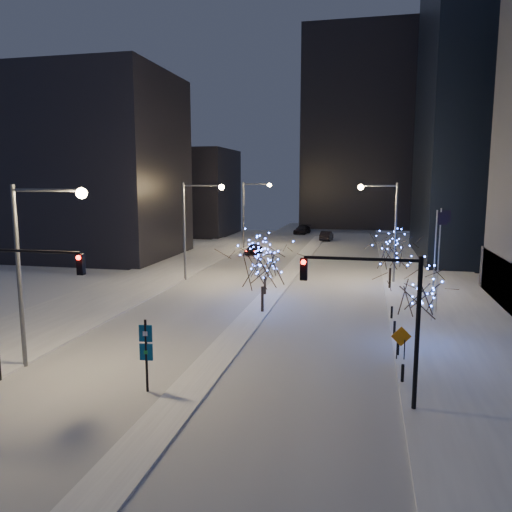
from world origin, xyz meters
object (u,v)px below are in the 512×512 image
(car_near, at_px, (254,249))
(construction_sign, at_px, (401,340))
(street_lamp_w_far, at_px, (250,206))
(car_far, at_px, (302,230))
(street_lamp_east, at_px, (386,219))
(street_lamp_w_near, at_px, (35,251))
(holiday_tree_median_near, at_px, (262,262))
(wayfinding_sign, at_px, (146,348))
(traffic_signal_west, at_px, (20,292))
(traffic_signal_east, at_px, (381,306))
(holiday_tree_plaza_near, at_px, (419,289))
(car_mid, at_px, (326,236))
(holiday_tree_plaza_far, at_px, (391,251))
(holiday_tree_median_far, at_px, (265,260))
(street_lamp_w_mid, at_px, (194,217))

(car_near, distance_m, construction_sign, 42.72)
(street_lamp_w_far, distance_m, car_far, 24.05)
(street_lamp_east, bearing_deg, construction_sign, -89.45)
(street_lamp_w_near, distance_m, holiday_tree_median_near, 16.94)
(wayfinding_sign, bearing_deg, car_near, 90.18)
(street_lamp_east, xyz_separation_m, construction_sign, (0.22, -22.71, -5.14))
(car_near, distance_m, car_far, 28.70)
(traffic_signal_west, height_order, holiday_tree_median_near, traffic_signal_west)
(car_far, relative_size, holiday_tree_median_near, 0.90)
(traffic_signal_east, distance_m, holiday_tree_median_near, 17.10)
(traffic_signal_east, distance_m, car_far, 75.05)
(holiday_tree_plaza_near, bearing_deg, wayfinding_sign, -143.57)
(car_far, height_order, construction_sign, construction_sign)
(car_near, height_order, holiday_tree_median_near, holiday_tree_median_near)
(traffic_signal_east, distance_m, car_mid, 64.56)
(street_lamp_east, height_order, car_far, street_lamp_east)
(street_lamp_east, height_order, holiday_tree_plaza_far, street_lamp_east)
(car_mid, distance_m, holiday_tree_median_near, 49.27)
(car_near, bearing_deg, holiday_tree_median_far, -70.63)
(street_lamp_w_far, relative_size, holiday_tree_median_far, 2.05)
(holiday_tree_plaza_far, distance_m, wayfinding_sign, 29.34)
(traffic_signal_west, bearing_deg, street_lamp_w_far, 90.55)
(street_lamp_w_near, xyz_separation_m, street_lamp_w_mid, (0.00, 25.00, 0.00))
(traffic_signal_east, relative_size, wayfinding_sign, 1.93)
(holiday_tree_plaza_near, bearing_deg, street_lamp_east, 93.99)
(holiday_tree_plaza_near, xyz_separation_m, construction_sign, (-1.16, -3.01, -2.31))
(street_lamp_w_far, xyz_separation_m, car_far, (4.98, 22.83, -5.69))
(traffic_signal_east, bearing_deg, holiday_tree_median_far, 114.47)
(traffic_signal_east, xyz_separation_m, construction_sign, (1.36, 6.29, -3.45))
(street_lamp_w_far, distance_m, traffic_signal_west, 52.04)
(traffic_signal_east, height_order, car_far, traffic_signal_east)
(holiday_tree_plaza_far, height_order, construction_sign, holiday_tree_plaza_far)
(street_lamp_w_near, distance_m, street_lamp_w_mid, 25.00)
(street_lamp_east, bearing_deg, street_lamp_w_mid, -171.04)
(car_mid, distance_m, construction_sign, 58.38)
(car_mid, height_order, car_far, car_far)
(car_mid, bearing_deg, holiday_tree_median_far, 92.08)
(street_lamp_w_far, bearing_deg, holiday_tree_plaza_near, -63.94)
(street_lamp_w_mid, xyz_separation_m, car_mid, (10.44, 38.00, -5.69))
(street_lamp_w_mid, xyz_separation_m, holiday_tree_plaza_near, (20.40, -16.70, -2.88))
(car_near, xyz_separation_m, wayfinding_sign, (5.13, -45.92, 1.50))
(street_lamp_w_far, xyz_separation_m, wayfinding_sign, (6.96, -51.62, -4.28))
(street_lamp_east, distance_m, holiday_tree_median_near, 17.26)
(holiday_tree_median_far, xyz_separation_m, holiday_tree_plaza_far, (11.00, 5.16, 0.45))
(street_lamp_w_far, height_order, traffic_signal_west, street_lamp_w_far)
(street_lamp_w_mid, bearing_deg, holiday_tree_plaza_near, -39.31)
(street_lamp_east, xyz_separation_m, traffic_signal_west, (-18.52, -30.00, -1.69))
(street_lamp_w_mid, bearing_deg, car_mid, 74.64)
(car_mid, xyz_separation_m, construction_sign, (8.80, -57.71, 0.50))
(construction_sign, bearing_deg, wayfinding_sign, -162.58)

